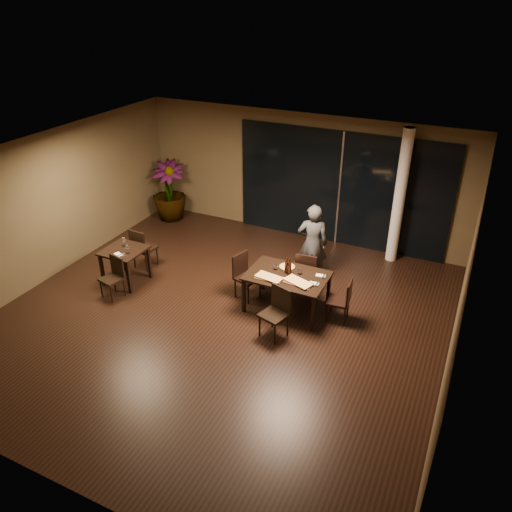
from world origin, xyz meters
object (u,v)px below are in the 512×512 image
object	(u,v)px
chair_main_right	(343,299)
chair_side_near	(114,274)
chair_side_far	(142,247)
chair_main_near	(277,309)
chair_main_left	(244,273)
side_table	(124,255)
chair_main_far	(307,271)
main_table	(287,278)
bottle_a	(287,265)
bottle_b	(289,269)
diner	(312,244)
potted_plant	(169,191)
bottle_c	(290,265)

from	to	relation	value
chair_main_right	chair_side_near	world-z (taller)	chair_main_right
chair_main_right	chair_side_far	distance (m)	4.51
chair_main_near	chair_main_left	distance (m)	1.38
side_table	chair_side_near	bearing A→B (deg)	-75.95
chair_main_far	chair_side_near	world-z (taller)	chair_main_far
main_table	chair_main_right	bearing A→B (deg)	4.79
chair_main_near	chair_main_right	size ratio (longest dim) A/B	1.09
side_table	chair_main_far	xyz separation A→B (m)	(3.55, 1.17, -0.11)
chair_main_far	chair_main_left	bearing A→B (deg)	24.69
chair_side_far	bottle_a	distance (m)	3.42
chair_main_far	chair_main_left	distance (m)	1.24
chair_main_near	chair_main_left	world-z (taller)	chair_main_near
main_table	bottle_a	distance (m)	0.25
bottle_b	chair_main_left	bearing A→B (deg)	175.77
main_table	chair_side_far	size ratio (longest dim) A/B	1.61
chair_main_left	diner	bearing A→B (deg)	-24.42
chair_main_far	chair_main_near	world-z (taller)	chair_main_near
chair_side_near	diner	distance (m)	4.02
chair_main_left	potted_plant	world-z (taller)	potted_plant
main_table	diner	world-z (taller)	diner
bottle_a	bottle_c	bearing A→B (deg)	40.36
chair_main_left	bottle_b	size ratio (longest dim) A/B	3.58
chair_main_far	bottle_a	xyz separation A→B (m)	(-0.20, -0.61, 0.39)
chair_main_left	chair_side_far	size ratio (longest dim) A/B	0.99
chair_side_near	side_table	bearing A→B (deg)	117.18
side_table	main_table	bearing A→B (deg)	8.37
potted_plant	bottle_a	size ratio (longest dim) A/B	4.85
chair_side_far	bottle_c	distance (m)	3.46
chair_main_far	chair_side_far	distance (m)	3.64
chair_main_left	bottle_b	xyz separation A→B (m)	(0.96, -0.07, 0.36)
bottle_b	bottle_c	size ratio (longest dim) A/B	0.85
diner	bottle_c	bearing A→B (deg)	70.26
chair_main_left	diner	world-z (taller)	diner
bottle_b	side_table	bearing A→B (deg)	-171.71
chair_main_right	chair_side_far	world-z (taller)	chair_side_far
bottle_b	main_table	bearing A→B (deg)	178.95
main_table	chair_main_near	xyz separation A→B (m)	(0.15, -0.80, -0.16)
chair_main_far	diner	xyz separation A→B (m)	(-0.10, 0.55, 0.34)
chair_main_right	chair_side_far	size ratio (longest dim) A/B	0.91
chair_side_far	chair_side_near	xyz separation A→B (m)	(0.17, -1.13, -0.05)
chair_main_near	side_table	bearing A→B (deg)	-168.19
diner	potted_plant	xyz separation A→B (m)	(-4.44, 1.38, -0.08)
diner	main_table	bearing A→B (deg)	70.35
chair_main_near	chair_side_near	size ratio (longest dim) A/B	1.11
diner	bottle_a	distance (m)	1.16
chair_side_near	main_table	bearing A→B (deg)	30.37
diner	bottle_b	bearing A→B (deg)	71.72
chair_main_near	bottle_c	size ratio (longest dim) A/B	3.08
bottle_c	side_table	bearing A→B (deg)	-169.91
bottle_a	bottle_b	xyz separation A→B (m)	(0.07, -0.07, -0.03)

